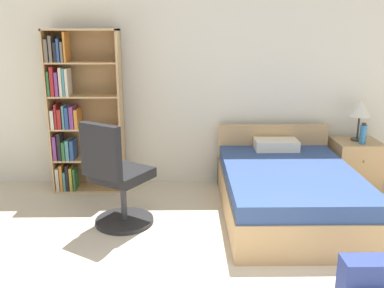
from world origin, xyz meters
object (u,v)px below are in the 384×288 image
Objects in this scene: nightstand at (355,165)px; office_chair at (116,180)px; water_bottle at (363,134)px; bed at (287,190)px; backpack_blue at (365,285)px; table_lamp at (360,110)px; bookshelf at (77,114)px.

office_chair is at bearing -160.18° from nightstand.
bed is at bearing -148.94° from water_bottle.
backpack_blue is (0.19, -1.57, -0.09)m from bed.
office_chair is (-1.74, -0.27, 0.22)m from bed.
office_chair reaches higher than water_bottle.
nightstand is 0.67m from table_lamp.
bookshelf is at bearing 177.18° from water_bottle.
office_chair reaches higher than backpack_blue.
bed is 1.79× the size of office_chair.
bed is 7.75× the size of water_bottle.
nightstand is at bearing -102.09° from table_lamp.
table_lamp is (1.00, 0.76, 0.70)m from bed.
office_chair is 2.90m from nightstand.
bookshelf is 3.34m from table_lamp.
nightstand is (0.99, 0.72, 0.03)m from bed.
water_bottle is at bearing -90.92° from table_lamp.
office_chair is 2.23× the size of table_lamp.
bed is 1.59m from backpack_blue.
office_chair is 2.35m from backpack_blue.
bookshelf is 1.76× the size of office_chair.
bookshelf is 3.92× the size of table_lamp.
nightstand is at bearing 70.89° from backpack_blue.
water_bottle is (3.33, -0.16, -0.22)m from bookshelf.
backpack_blue is at bearing -110.22° from water_bottle.
bookshelf is 3.39m from nightstand.
water_bottle reaches higher than nightstand.
bed is 1.22m from nightstand.
office_chair is (0.61, -1.03, -0.45)m from bookshelf.
table_lamp is at bearing 71.02° from backpack_blue.
bookshelf reaches higher than nightstand.
table_lamp reaches higher than bed.
office_chair is 2.96m from table_lamp.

